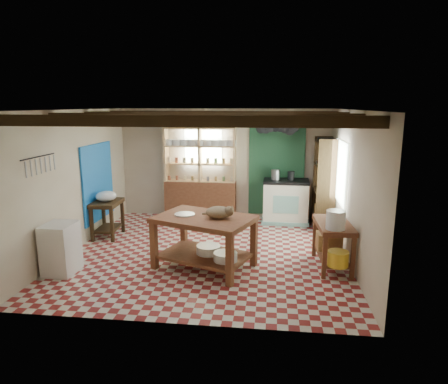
# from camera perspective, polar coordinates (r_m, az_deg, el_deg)

# --- Properties ---
(floor) EXTENTS (5.00, 5.00, 0.02)m
(floor) POSITION_cam_1_polar(r_m,az_deg,el_deg) (7.51, -2.29, -8.66)
(floor) COLOR maroon
(floor) RESTS_ON ground
(ceiling) EXTENTS (5.00, 5.00, 0.02)m
(ceiling) POSITION_cam_1_polar(r_m,az_deg,el_deg) (7.02, -2.47, 11.67)
(ceiling) COLOR #404145
(ceiling) RESTS_ON wall_back
(wall_back) EXTENTS (5.00, 0.04, 2.60)m
(wall_back) POSITION_cam_1_polar(r_m,az_deg,el_deg) (9.59, 0.01, 4.06)
(wall_back) COLOR beige
(wall_back) RESTS_ON floor
(wall_front) EXTENTS (5.00, 0.04, 2.60)m
(wall_front) POSITION_cam_1_polar(r_m,az_deg,el_deg) (4.77, -7.19, -4.58)
(wall_front) COLOR beige
(wall_front) RESTS_ON floor
(wall_left) EXTENTS (0.04, 5.00, 2.60)m
(wall_left) POSITION_cam_1_polar(r_m,az_deg,el_deg) (7.94, -20.50, 1.53)
(wall_left) COLOR beige
(wall_left) RESTS_ON floor
(wall_right) EXTENTS (0.04, 5.00, 2.60)m
(wall_right) POSITION_cam_1_polar(r_m,az_deg,el_deg) (7.19, 17.69, 0.68)
(wall_right) COLOR beige
(wall_right) RESTS_ON floor
(ceiling_beams) EXTENTS (5.00, 3.80, 0.15)m
(ceiling_beams) POSITION_cam_1_polar(r_m,az_deg,el_deg) (7.02, -2.47, 10.69)
(ceiling_beams) COLOR #372513
(ceiling_beams) RESTS_ON ceiling
(blue_wall_patch) EXTENTS (0.04, 1.40, 1.60)m
(blue_wall_patch) POSITION_cam_1_polar(r_m,az_deg,el_deg) (8.76, -17.56, 1.35)
(blue_wall_patch) COLOR blue
(blue_wall_patch) RESTS_ON wall_left
(green_wall_patch) EXTENTS (1.30, 0.04, 2.30)m
(green_wall_patch) POSITION_cam_1_polar(r_m,az_deg,el_deg) (9.50, 7.51, 3.57)
(green_wall_patch) COLOR #1B442A
(green_wall_patch) RESTS_ON wall_back
(window_back) EXTENTS (0.90, 0.02, 0.80)m
(window_back) POSITION_cam_1_polar(r_m,az_deg,el_deg) (9.59, -2.99, 6.45)
(window_back) COLOR #B4C6B0
(window_back) RESTS_ON wall_back
(window_right) EXTENTS (0.02, 1.30, 1.20)m
(window_right) POSITION_cam_1_polar(r_m,az_deg,el_deg) (8.14, 16.32, 2.78)
(window_right) COLOR #B4C6B0
(window_right) RESTS_ON wall_right
(utensil_rail) EXTENTS (0.06, 0.90, 0.28)m
(utensil_rail) POSITION_cam_1_polar(r_m,az_deg,el_deg) (6.81, -24.92, 3.58)
(utensil_rail) COLOR black
(utensil_rail) RESTS_ON wall_left
(pot_rack) EXTENTS (0.86, 0.12, 0.36)m
(pot_rack) POSITION_cam_1_polar(r_m,az_deg,el_deg) (8.99, 7.70, 9.03)
(pot_rack) COLOR black
(pot_rack) RESTS_ON ceiling
(shelving_unit) EXTENTS (1.70, 0.34, 2.20)m
(shelving_unit) POSITION_cam_1_polar(r_m,az_deg,el_deg) (9.52, -3.42, 2.75)
(shelving_unit) COLOR tan
(shelving_unit) RESTS_ON floor
(tall_rack) EXTENTS (0.40, 0.86, 2.00)m
(tall_rack) POSITION_cam_1_polar(r_m,az_deg,el_deg) (8.96, 14.10, 1.14)
(tall_rack) COLOR #372513
(tall_rack) RESTS_ON floor
(work_table) EXTENTS (1.82, 1.52, 0.88)m
(work_table) POSITION_cam_1_polar(r_m,az_deg,el_deg) (6.72, -2.82, -7.17)
(work_table) COLOR brown
(work_table) RESTS_ON floor
(stove) EXTENTS (1.05, 0.72, 1.00)m
(stove) POSITION_cam_1_polar(r_m,az_deg,el_deg) (9.34, 8.81, -1.31)
(stove) COLOR white
(stove) RESTS_ON floor
(prep_table) EXTENTS (0.54, 0.77, 0.76)m
(prep_table) POSITION_cam_1_polar(r_m,az_deg,el_deg) (8.59, -16.29, -3.72)
(prep_table) COLOR #372513
(prep_table) RESTS_ON floor
(white_cabinet) EXTENTS (0.47, 0.56, 0.83)m
(white_cabinet) POSITION_cam_1_polar(r_m,az_deg,el_deg) (7.02, -22.30, -7.47)
(white_cabinet) COLOR silver
(white_cabinet) RESTS_ON floor
(right_counter) EXTENTS (0.60, 1.11, 0.78)m
(right_counter) POSITION_cam_1_polar(r_m,az_deg,el_deg) (6.97, 15.23, -7.31)
(right_counter) COLOR brown
(right_counter) RESTS_ON floor
(cat) EXTENTS (0.48, 0.40, 0.19)m
(cat) POSITION_cam_1_polar(r_m,az_deg,el_deg) (6.48, -0.74, -2.92)
(cat) COLOR #7E6649
(cat) RESTS_ON work_table
(steel_tray) EXTENTS (0.44, 0.44, 0.02)m
(steel_tray) POSITION_cam_1_polar(r_m,az_deg,el_deg) (6.72, -5.65, -3.19)
(steel_tray) COLOR #999AA0
(steel_tray) RESTS_ON work_table
(basin_large) EXTENTS (0.52, 0.52, 0.14)m
(basin_large) POSITION_cam_1_polar(r_m,az_deg,el_deg) (6.78, -2.23, -8.20)
(basin_large) COLOR silver
(basin_large) RESTS_ON work_table
(basin_small) EXTENTS (0.49, 0.49, 0.13)m
(basin_small) POSITION_cam_1_polar(r_m,az_deg,el_deg) (6.48, 0.20, -9.22)
(basin_small) COLOR silver
(basin_small) RESTS_ON work_table
(kettle_left) EXTENTS (0.21, 0.21, 0.23)m
(kettle_left) POSITION_cam_1_polar(r_m,az_deg,el_deg) (9.22, 7.38, 2.47)
(kettle_left) COLOR #999AA0
(kettle_left) RESTS_ON stove
(kettle_right) EXTENTS (0.16, 0.16, 0.20)m
(kettle_right) POSITION_cam_1_polar(r_m,az_deg,el_deg) (9.22, 9.55, 2.31)
(kettle_right) COLOR black
(kettle_right) RESTS_ON stove
(enamel_bowl) EXTENTS (0.43, 0.43, 0.21)m
(enamel_bowl) POSITION_cam_1_polar(r_m,az_deg,el_deg) (8.47, -16.48, -0.58)
(enamel_bowl) COLOR silver
(enamel_bowl) RESTS_ON prep_table
(white_bucket) EXTENTS (0.31, 0.31, 0.30)m
(white_bucket) POSITION_cam_1_polar(r_m,az_deg,el_deg) (6.48, 15.67, -3.86)
(white_bucket) COLOR silver
(white_bucket) RESTS_ON right_counter
(wicker_basket) EXTENTS (0.43, 0.35, 0.29)m
(wicker_basket) POSITION_cam_1_polar(r_m,az_deg,el_deg) (7.26, 14.75, -6.79)
(wicker_basket) COLOR #A37442
(wicker_basket) RESTS_ON right_counter
(yellow_tub) EXTENTS (0.34, 0.34, 0.24)m
(yellow_tub) POSITION_cam_1_polar(r_m,az_deg,el_deg) (6.58, 15.97, -9.12)
(yellow_tub) COLOR yellow
(yellow_tub) RESTS_ON right_counter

